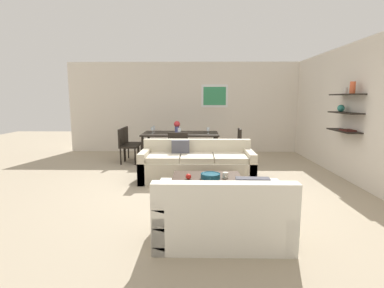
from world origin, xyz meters
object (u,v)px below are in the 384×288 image
object	(u,v)px
coffee_table	(207,190)
decorative_bowl	(210,176)
dining_chair_left_near	(126,144)
centerpiece_vase	(177,126)
dining_chair_foot	(178,148)
wine_glass_left_near	(152,129)
dining_chair_left_far	(130,141)
wine_glass_foot	(179,130)
wine_glass_right_near	(208,129)
loveseat_white	(222,215)
wine_glass_left_far	(154,128)
candle_jar	(225,175)
sofa_beige	(197,165)
dining_table	(180,135)
apple_on_coffee_table	(188,177)
dining_chair_right_near	(235,144)

from	to	relation	value
coffee_table	decorative_bowl	distance (m)	0.24
dining_chair_left_near	centerpiece_vase	distance (m)	1.37
dining_chair_foot	dining_chair_left_near	world-z (taller)	same
wine_glass_left_near	dining_chair_left_far	bearing A→B (deg)	151.76
wine_glass_foot	wine_glass_left_near	xyz separation A→B (m)	(-0.71, 0.32, -0.00)
wine_glass_right_near	wine_glass_foot	bearing A→B (deg)	-155.28
loveseat_white	dining_chair_left_near	bearing A→B (deg)	117.48
coffee_table	wine_glass_left_far	distance (m)	3.43
loveseat_white	wine_glass_right_near	bearing A→B (deg)	90.22
wine_glass_left_near	wine_glass_right_near	bearing A→B (deg)	-0.00
coffee_table	candle_jar	xyz separation A→B (m)	(0.29, 0.03, 0.23)
sofa_beige	dining_chair_foot	xyz separation A→B (m)	(-0.42, 0.80, 0.21)
decorative_bowl	wine_glass_right_near	xyz separation A→B (m)	(0.06, 2.86, 0.43)
candle_jar	coffee_table	bearing A→B (deg)	-174.69
dining_chair_foot	wine_glass_foot	distance (m)	0.59
dining_chair_left_near	wine_glass_left_near	size ratio (longest dim) A/B	5.41
coffee_table	centerpiece_vase	world-z (taller)	centerpiece_vase
dining_chair_foot	dining_chair_left_far	xyz separation A→B (m)	(-1.37, 1.15, 0.00)
sofa_beige	wine_glass_foot	bearing A→B (deg)	108.46
dining_table	coffee_table	bearing A→B (deg)	-78.85
apple_on_coffee_table	wine_glass_foot	size ratio (longest dim) A/B	0.54
coffee_table	wine_glass_left_far	bearing A→B (deg)	112.60
apple_on_coffee_table	wine_glass_left_near	xyz separation A→B (m)	(-1.00, 2.93, 0.44)
dining_chair_left_near	dining_chair_right_near	distance (m)	2.74
wine_glass_foot	wine_glass_left_far	xyz separation A→B (m)	(-0.71, 0.58, -0.01)
dining_table	candle_jar	bearing A→B (deg)	-73.40
wine_glass_left_near	centerpiece_vase	bearing A→B (deg)	15.39
decorative_bowl	dining_chair_foot	xyz separation A→B (m)	(-0.64, 2.07, 0.08)
candle_jar	dining_chair_left_far	distance (m)	3.90
loveseat_white	centerpiece_vase	bearing A→B (deg)	100.73
coffee_table	wine_glass_foot	world-z (taller)	wine_glass_foot
dining_chair_foot	dining_chair_left_near	xyz separation A→B (m)	(-1.37, 0.69, 0.00)
loveseat_white	dining_chair_left_far	distance (m)	4.95
candle_jar	dining_chair_left_far	bearing A→B (deg)	125.26
dining_table	wine_glass_foot	distance (m)	0.49
wine_glass_foot	dining_chair_left_far	bearing A→B (deg)	153.55
apple_on_coffee_table	wine_glass_right_near	bearing A→B (deg)	82.06
dining_chair_foot	wine_glass_left_near	world-z (taller)	wine_glass_left_near
loveseat_white	candle_jar	world-z (taller)	loveseat_white
sofa_beige	wine_glass_left_near	xyz separation A→B (m)	(-1.13, 1.59, 0.57)
decorative_bowl	dining_table	bearing A→B (deg)	102.14
sofa_beige	wine_glass_foot	distance (m)	1.45
decorative_bowl	apple_on_coffee_table	xyz separation A→B (m)	(-0.35, -0.07, 0.00)
loveseat_white	dining_chair_left_far	bearing A→B (deg)	115.02
decorative_bowl	apple_on_coffee_table	bearing A→B (deg)	-169.19
loveseat_white	dining_chair_left_near	xyz separation A→B (m)	(-2.09, 4.02, 0.21)
dining_chair_right_near	wine_glass_left_near	bearing A→B (deg)	177.14
candle_jar	dining_chair_left_near	world-z (taller)	dining_chair_left_near
wine_glass_left_near	dining_chair_foot	bearing A→B (deg)	-48.30
dining_chair_left_near	sofa_beige	bearing A→B (deg)	-39.69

